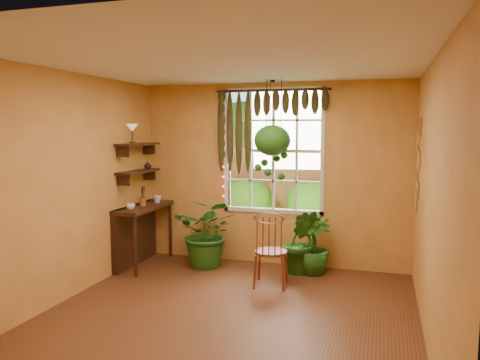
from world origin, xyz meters
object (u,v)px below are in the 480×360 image
(counter_ledge, at_px, (138,228))
(hanging_basket, at_px, (272,142))
(windsor_chair, at_px, (270,261))
(potted_plant_mid, at_px, (301,242))
(potted_plant_left, at_px, (208,232))

(counter_ledge, xyz_separation_m, hanging_basket, (1.98, 0.30, 1.29))
(windsor_chair, distance_m, potted_plant_mid, 0.71)
(windsor_chair, bearing_deg, counter_ledge, 164.56)
(potted_plant_left, xyz_separation_m, hanging_basket, (0.93, 0.10, 1.33))
(potted_plant_left, relative_size, potted_plant_mid, 1.11)
(potted_plant_mid, height_order, hanging_basket, hanging_basket)
(counter_ledge, xyz_separation_m, potted_plant_left, (1.05, 0.20, -0.04))
(counter_ledge, relative_size, hanging_basket, 0.86)
(potted_plant_left, distance_m, hanging_basket, 1.62)
(potted_plant_mid, bearing_deg, hanging_basket, 173.39)
(potted_plant_left, xyz_separation_m, potted_plant_mid, (1.37, 0.05, -0.05))
(windsor_chair, height_order, potted_plant_left, windsor_chair)
(counter_ledge, height_order, potted_plant_mid, potted_plant_mid)
(windsor_chair, height_order, potted_plant_mid, windsor_chair)
(potted_plant_left, bearing_deg, potted_plant_mid, 2.13)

